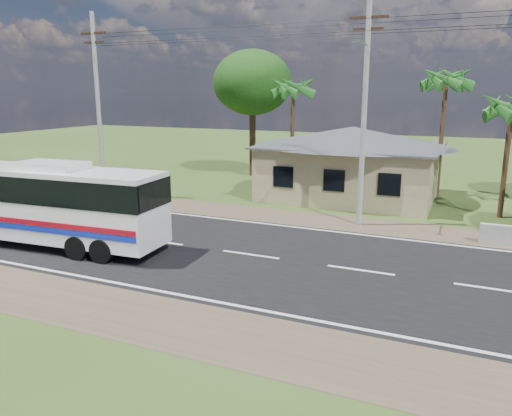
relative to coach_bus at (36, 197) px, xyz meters
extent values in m
plane|color=#324A1A|center=(9.03, 2.36, -2.09)|extent=(120.00, 120.00, 0.00)
cube|color=black|center=(9.03, 2.36, -2.08)|extent=(120.00, 10.00, 0.02)
cube|color=brown|center=(9.03, 8.86, -2.09)|extent=(120.00, 3.00, 0.01)
cube|color=brown|center=(9.03, -4.14, -2.09)|extent=(120.00, 3.00, 0.01)
cube|color=silver|center=(9.03, 7.06, -2.07)|extent=(120.00, 0.15, 0.01)
cube|color=silver|center=(9.03, -2.34, -2.07)|extent=(120.00, 0.15, 0.01)
cube|color=silver|center=(9.03, 2.36, -2.07)|extent=(120.00, 0.15, 0.01)
cube|color=tan|center=(10.03, 15.36, -0.49)|extent=(10.00, 8.00, 3.20)
cube|color=#4C4F54|center=(10.03, 15.36, 1.16)|extent=(10.60, 8.60, 0.10)
pyramid|color=#4C4F54|center=(10.03, 15.36, 2.31)|extent=(12.40, 10.00, 1.20)
cube|color=black|center=(7.03, 11.34, -0.39)|extent=(1.20, 0.08, 1.20)
cube|color=black|center=(10.03, 11.34, -0.39)|extent=(1.20, 0.08, 1.20)
cube|color=black|center=(13.03, 11.34, -0.39)|extent=(1.20, 0.08, 1.20)
cylinder|color=#9E9E99|center=(-3.97, 8.86, 3.41)|extent=(0.26, 0.26, 11.00)
cube|color=#341E13|center=(-3.97, 8.86, 7.71)|extent=(1.80, 0.12, 0.12)
cube|color=#341E13|center=(-3.97, 8.86, 7.21)|extent=(1.40, 0.10, 0.10)
cylinder|color=#9E9E99|center=(12.03, 8.86, 3.41)|extent=(0.26, 0.26, 11.00)
cube|color=#341E13|center=(12.03, 8.86, 7.71)|extent=(1.80, 0.12, 0.12)
cube|color=#341E13|center=(12.03, 8.86, 7.21)|extent=(1.40, 0.10, 0.10)
cylinder|color=gray|center=(12.03, 7.86, 6.51)|extent=(0.08, 2.00, 0.08)
cube|color=gray|center=(12.03, 6.86, 6.51)|extent=(0.50, 0.18, 0.12)
cylinder|color=black|center=(4.03, 8.86, 7.51)|extent=(16.00, 0.02, 0.02)
cylinder|color=#47301E|center=(18.53, 13.36, 0.91)|extent=(0.28, 0.28, 6.00)
cylinder|color=#47301E|center=(15.03, 17.86, 1.66)|extent=(0.28, 0.28, 7.50)
cylinder|color=#47301E|center=(5.03, 18.36, 1.41)|extent=(0.28, 0.28, 7.00)
cylinder|color=#47301E|center=(1.03, 20.36, 0.88)|extent=(0.50, 0.50, 5.95)
ellipsoid|color=#103A0F|center=(1.03, 20.36, 5.06)|extent=(6.00, 6.00, 4.92)
cube|color=silver|center=(-0.01, 0.00, -0.19)|extent=(11.85, 3.17, 2.93)
cube|color=black|center=(-0.01, 0.00, 0.54)|extent=(11.91, 3.23, 1.07)
cube|color=maroon|center=(0.07, -1.24, -0.73)|extent=(11.51, 0.76, 0.21)
cube|color=#0E219C|center=(0.07, -1.24, -0.97)|extent=(11.51, 0.76, 0.21)
cube|color=silver|center=(0.97, 0.06, 1.42)|extent=(3.02, 1.74, 0.29)
cylinder|color=black|center=(2.99, -0.94, -1.61)|extent=(1.00, 0.40, 0.98)
cylinder|color=black|center=(2.85, 1.31, -1.61)|extent=(1.00, 0.40, 0.98)
cylinder|color=black|center=(4.16, -0.86, -1.61)|extent=(1.00, 0.40, 0.98)
cylinder|color=black|center=(4.02, 1.38, -1.61)|extent=(1.00, 0.40, 0.98)
imported|color=#2D2E30|center=(-5.04, 4.60, -1.38)|extent=(2.57, 4.49, 1.44)
camera|label=1|loc=(17.04, -15.27, 4.45)|focal=35.00mm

